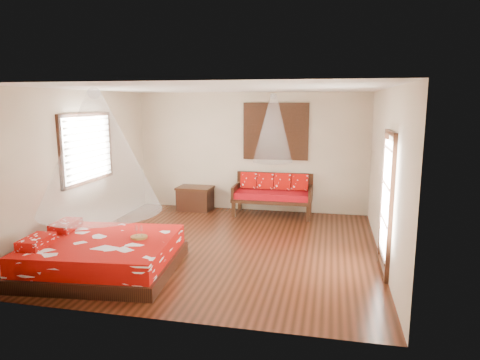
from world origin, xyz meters
TOP-DOWN VIEW (x-y plane):
  - room at (0.00, 0.00)m, footprint 5.54×5.54m
  - bed at (-1.52, -1.50)m, footprint 2.36×2.17m
  - daybed at (0.60, 2.38)m, footprint 1.79×0.80m
  - storage_chest at (-1.30, 2.45)m, footprint 0.85×0.63m
  - shutter_panel at (0.60, 2.72)m, footprint 1.52×0.06m
  - window_left at (-2.71, 0.20)m, footprint 0.10×1.74m
  - glazed_door at (2.72, -0.60)m, footprint 0.08×1.02m
  - wine_tray at (-0.99, -1.31)m, footprint 0.26×0.26m
  - mosquito_net_main at (-1.50, -1.50)m, footprint 1.82×1.82m
  - mosquito_net_daybed at (0.60, 2.25)m, footprint 0.88×0.88m

SIDE VIEW (x-z plane):
  - bed at x=-1.52m, z-range -0.07..0.57m
  - storage_chest at x=-1.30m, z-range 0.00..0.57m
  - daybed at x=0.60m, z-range 0.05..0.99m
  - wine_tray at x=-0.99m, z-range 0.45..0.66m
  - glazed_door at x=2.72m, z-range -0.01..2.15m
  - room at x=0.00m, z-range -0.02..2.82m
  - window_left at x=-2.71m, z-range 1.03..2.37m
  - mosquito_net_main at x=-1.50m, z-range 0.95..2.75m
  - shutter_panel at x=0.60m, z-range 1.24..2.56m
  - mosquito_net_daybed at x=0.60m, z-range 1.25..2.75m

